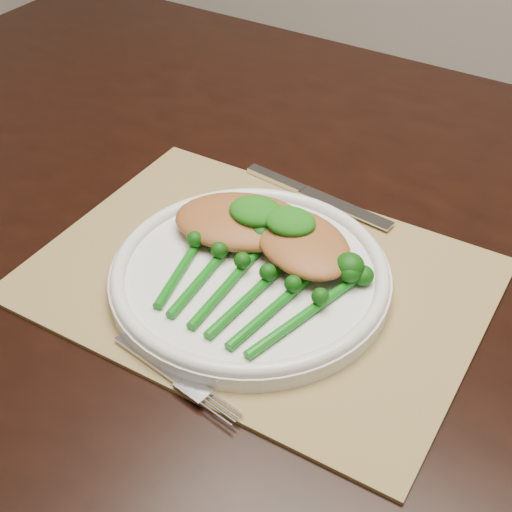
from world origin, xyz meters
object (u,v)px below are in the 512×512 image
at_px(dinner_plate, 250,274).
at_px(chicken_fillet_left, 241,221).
at_px(broccolini_bundle, 243,286).
at_px(placemat, 258,279).
at_px(dining_table, 327,440).

bearing_deg(dinner_plate, chicken_fillet_left, 124.65).
distance_m(chicken_fillet_left, broccolini_bundle, 0.09).
height_order(placemat, dinner_plate, dinner_plate).
relative_size(placemat, dinner_plate, 1.59).
height_order(dining_table, broccolini_bundle, broccolini_bundle).
height_order(dining_table, chicken_fillet_left, chicken_fillet_left).
relative_size(dinner_plate, chicken_fillet_left, 1.99).
bearing_deg(chicken_fillet_left, broccolini_bundle, -77.60).
bearing_deg(placemat, dining_table, 67.06).
bearing_deg(dinner_plate, dining_table, 63.69).
distance_m(placemat, chicken_fillet_left, 0.06).
xyz_separation_m(dining_table, placemat, (-0.06, -0.11, 0.37)).
distance_m(dining_table, chicken_fillet_left, 0.42).
bearing_deg(broccolini_bundle, chicken_fillet_left, 126.99).
xyz_separation_m(chicken_fillet_left, broccolini_bundle, (0.04, -0.08, -0.01)).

